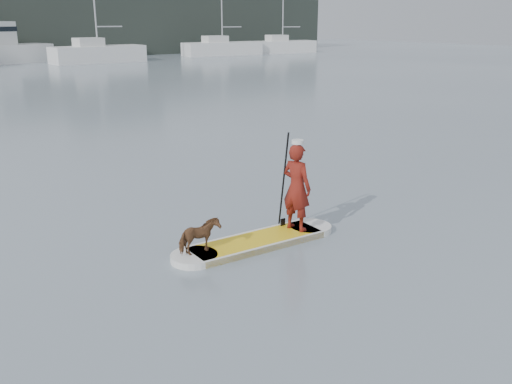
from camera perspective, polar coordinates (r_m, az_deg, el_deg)
ground at (r=11.31m, az=13.52°, el=-3.70°), size 140.00×140.00×0.00m
paddleboard at (r=10.26m, az=-0.00°, el=-5.02°), size 3.29×0.96×0.12m
paddler at (r=10.46m, az=4.09°, el=0.47°), size 0.51×0.66×1.63m
white_cap at (r=10.25m, az=4.19°, el=5.03°), size 0.22×0.22×0.07m
dog at (r=9.59m, az=-5.68°, el=-4.45°), size 0.71×0.33×0.59m
paddle at (r=10.67m, az=2.75°, el=0.05°), size 0.10×0.30×2.00m
sailboat_e at (r=54.05m, az=-15.58°, el=13.27°), size 8.26×2.83×11.91m
sailboat_f at (r=62.20m, az=-3.45°, el=14.28°), size 8.69×3.43×12.67m
shore_building_east at (r=66.03m, az=-14.50°, el=16.69°), size 10.00×4.00×8.00m
sailboat_g at (r=66.44m, az=2.62°, el=14.41°), size 7.89×3.71×10.90m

